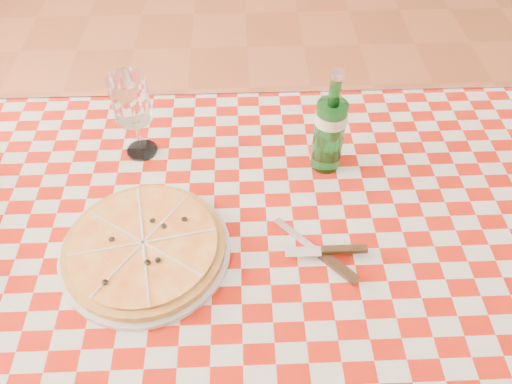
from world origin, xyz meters
TOP-DOWN VIEW (x-y plane):
  - dining_table at (0.00, 0.00)m, footprint 1.20×0.80m
  - tablecloth at (0.00, 0.00)m, footprint 1.30×0.90m
  - pizza_plate at (-0.23, -0.03)m, footprint 0.37×0.37m
  - water_bottle at (0.13, 0.19)m, footprint 0.07×0.07m
  - wine_glass at (-0.27, 0.25)m, footprint 0.09×0.09m
  - cutlery at (0.10, -0.05)m, footprint 0.26×0.24m

SIDE VIEW (x-z plane):
  - dining_table at x=0.00m, z-range 0.28..1.03m
  - tablecloth at x=0.00m, z-range 0.75..0.76m
  - cutlery at x=0.10m, z-range 0.76..0.78m
  - pizza_plate at x=-0.23m, z-range 0.76..0.80m
  - wine_glass at x=-0.27m, z-range 0.76..0.95m
  - water_bottle at x=0.13m, z-range 0.76..0.99m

